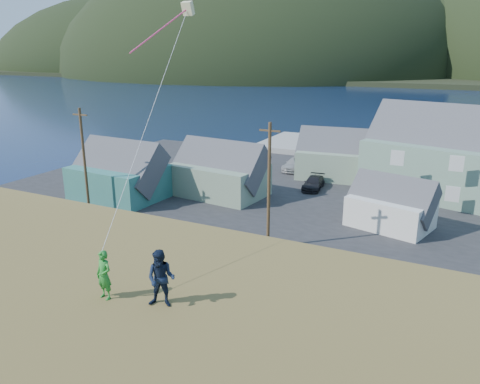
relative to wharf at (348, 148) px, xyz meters
name	(u,v)px	position (x,y,z in m)	size (l,w,h in m)	color
ground	(294,263)	(6.00, -40.00, -0.45)	(900.00, 900.00, 0.00)	#0A1638
grass_strip	(284,274)	(6.00, -42.00, -0.40)	(110.00, 8.00, 0.10)	#4C3D19
waterfront_lot	(352,197)	(6.00, -23.00, -0.39)	(72.00, 36.00, 0.12)	#28282B
wharf	(348,148)	(0.00, 0.00, 0.00)	(26.00, 14.00, 0.90)	gray
far_shore	(462,71)	(6.00, 290.00, 0.55)	(900.00, 320.00, 2.00)	black
shed_teal	(119,173)	(-15.00, -33.57, 2.25)	(9.53, 7.00, 7.26)	#306C70
shed_palegreen_near	(219,171)	(-6.46, -28.29, 2.16)	(10.09, 6.94, 6.91)	slate
shed_white	(391,204)	(10.84, -29.95, 1.66)	(7.76, 6.11, 5.43)	silver
shed_palegreen_far	(344,156)	(3.21, -16.00, 2.27)	(11.15, 7.08, 7.13)	gray
utility_poles	(254,185)	(2.17, -38.50, 4.41)	(32.69, 0.24, 9.56)	#47331E
parked_cars	(290,169)	(-2.68, -17.56, 0.39)	(24.80, 12.06, 1.56)	slate
kite_flyer_green	(104,275)	(6.69, -59.22, 7.52)	(0.56, 0.37, 1.54)	#23832A
kite_flyer_navy	(161,279)	(8.49, -58.82, 7.63)	(0.85, 0.66, 1.76)	#121D33
kite_rig	(182,15)	(4.59, -51.22, 15.38)	(1.66, 4.40, 11.33)	beige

